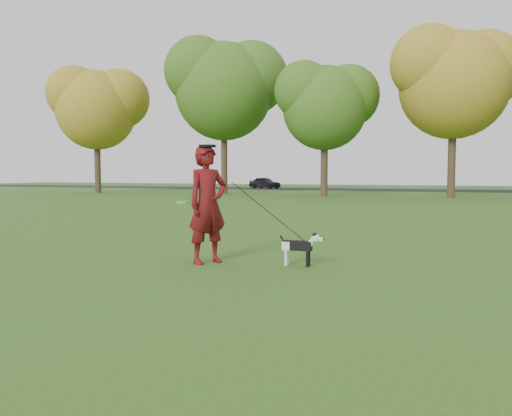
% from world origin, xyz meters
% --- Properties ---
extents(ground, '(120.00, 120.00, 0.00)m').
position_xyz_m(ground, '(0.00, 0.00, 0.00)').
color(ground, '#285116').
rests_on(ground, ground).
extents(road, '(120.00, 7.00, 0.02)m').
position_xyz_m(road, '(0.00, 40.00, 0.01)').
color(road, black).
rests_on(road, ground).
extents(man, '(0.81, 0.88, 2.03)m').
position_xyz_m(man, '(-0.43, 0.10, 1.01)').
color(man, '#510B10').
rests_on(man, ground).
extents(dog, '(0.77, 0.15, 0.59)m').
position_xyz_m(dog, '(1.15, 0.36, 0.36)').
color(dog, black).
rests_on(dog, ground).
extents(car_left, '(3.63, 2.40, 1.15)m').
position_xyz_m(car_left, '(-13.27, 40.00, 0.59)').
color(car_left, black).
rests_on(car_left, road).
extents(man_held_items, '(2.25, 0.45, 1.64)m').
position_xyz_m(man_held_items, '(0.64, 0.19, 0.91)').
color(man_held_items, '#53E81D').
rests_on(man_held_items, ground).
extents(tree_row, '(51.74, 8.86, 12.01)m').
position_xyz_m(tree_row, '(-1.43, 26.07, 7.41)').
color(tree_row, '#38281C').
rests_on(tree_row, ground).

